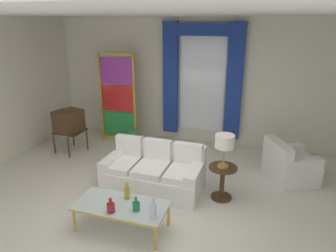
{
  "coord_description": "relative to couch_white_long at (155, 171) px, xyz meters",
  "views": [
    {
      "loc": [
        1.61,
        -4.25,
        2.92
      ],
      "look_at": [
        -0.05,
        0.9,
        1.05
      ],
      "focal_mm": 32.88,
      "sensor_mm": 36.0,
      "label": 1
    }
  ],
  "objects": [
    {
      "name": "ground_plane",
      "position": [
        0.16,
        -0.46,
        -0.3
      ],
      "size": [
        16.0,
        16.0,
        0.0
      ],
      "primitive_type": "plane",
      "color": "silver"
    },
    {
      "name": "wall_rear",
      "position": [
        0.16,
        2.6,
        1.2
      ],
      "size": [
        8.0,
        0.12,
        3.0
      ],
      "primitive_type": "cube",
      "color": "silver",
      "rests_on": "ground"
    },
    {
      "name": "ceiling_slab",
      "position": [
        0.16,
        0.34,
        2.72
      ],
      "size": [
        8.0,
        7.6,
        0.04
      ],
      "primitive_type": "cube",
      "color": "white"
    },
    {
      "name": "curtained_window",
      "position": [
        0.31,
        2.43,
        1.44
      ],
      "size": [
        2.0,
        0.17,
        2.7
      ],
      "color": "white",
      "rests_on": "ground"
    },
    {
      "name": "couch_white_long",
      "position": [
        0.0,
        0.0,
        0.0
      ],
      "size": [
        1.77,
        0.95,
        0.86
      ],
      "color": "white",
      "rests_on": "ground"
    },
    {
      "name": "coffee_table",
      "position": [
        -0.04,
        -1.3,
        0.07
      ],
      "size": [
        1.33,
        0.63,
        0.41
      ],
      "color": "silver",
      "rests_on": "ground"
    },
    {
      "name": "bottle_blue_decanter",
      "position": [
        0.51,
        -1.45,
        0.24
      ],
      "size": [
        0.08,
        0.08,
        0.33
      ],
      "color": "silver",
      "rests_on": "coffee_table"
    },
    {
      "name": "bottle_crystal_tall",
      "position": [
        0.23,
        -1.37,
        0.18
      ],
      "size": [
        0.1,
        0.1,
        0.22
      ],
      "color": "#196B3D",
      "rests_on": "coffee_table"
    },
    {
      "name": "bottle_amber_squat",
      "position": [
        -0.02,
        -1.13,
        0.22
      ],
      "size": [
        0.08,
        0.08,
        0.29
      ],
      "color": "gold",
      "rests_on": "coffee_table"
    },
    {
      "name": "bottle_ruby_flask",
      "position": [
        -0.09,
        -1.5,
        0.18
      ],
      "size": [
        0.11,
        0.11,
        0.22
      ],
      "color": "maroon",
      "rests_on": "coffee_table"
    },
    {
      "name": "vintage_tv",
      "position": [
        -2.42,
        0.91,
        0.42
      ],
      "size": [
        0.64,
        0.7,
        1.35
      ],
      "color": "#472D19",
      "rests_on": "ground"
    },
    {
      "name": "armchair_white",
      "position": [
        2.33,
        1.0,
        -0.02
      ],
      "size": [
        1.09,
        1.08,
        0.8
      ],
      "color": "white",
      "rests_on": "ground"
    },
    {
      "name": "stained_glass_divider",
      "position": [
        -1.65,
        1.88,
        0.75
      ],
      "size": [
        0.95,
        0.05,
        2.2
      ],
      "color": "gold",
      "rests_on": "ground"
    },
    {
      "name": "peacock_figurine",
      "position": [
        -1.24,
        1.58,
        -0.08
      ],
      "size": [
        0.44,
        0.6,
        0.5
      ],
      "color": "beige",
      "rests_on": "ground"
    },
    {
      "name": "round_side_table",
      "position": [
        1.23,
        -0.02,
        0.05
      ],
      "size": [
        0.48,
        0.48,
        0.59
      ],
      "color": "#472D19",
      "rests_on": "ground"
    },
    {
      "name": "table_lamp_brass",
      "position": [
        1.23,
        -0.02,
        0.72
      ],
      "size": [
        0.32,
        0.32,
        0.57
      ],
      "color": "#B29338",
      "rests_on": "round_side_table"
    }
  ]
}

